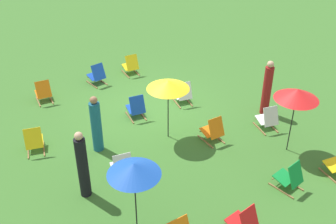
{
  "coord_description": "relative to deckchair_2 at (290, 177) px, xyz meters",
  "views": [
    {
      "loc": [
        5.8,
        10.42,
        7.19
      ],
      "look_at": [
        0.0,
        1.2,
        0.5
      ],
      "focal_mm": 43.88,
      "sensor_mm": 36.0,
      "label": 1
    }
  ],
  "objects": [
    {
      "name": "umbrella_0",
      "position": [
        -1.21,
        -1.21,
        1.48
      ],
      "size": [
        1.21,
        1.21,
        2.01
      ],
      "color": "black",
      "rests_on": "ground"
    },
    {
      "name": "deckchair_5",
      "position": [
        1.66,
        -5.08,
        0.0
      ],
      "size": [
        0.58,
        0.82,
        0.83
      ],
      "rotation": [
        0.0,
        0.0,
        -0.14
      ],
      "color": "olive",
      "rests_on": "ground"
    },
    {
      "name": "umbrella_2",
      "position": [
        1.35,
        -3.62,
        1.41
      ],
      "size": [
        1.24,
        1.24,
        1.91
      ],
      "color": "black",
      "rests_on": "ground"
    },
    {
      "name": "deckchair_6",
      "position": [
        5.0,
        -5.01,
        0.0
      ],
      "size": [
        0.66,
        0.86,
        0.83
      ],
      "rotation": [
        0.0,
        0.0,
        -0.26
      ],
      "color": "olive",
      "rests_on": "ground"
    },
    {
      "name": "ground_plane",
      "position": [
        1.04,
        -5.33,
        -0.37
      ],
      "size": [
        40.0,
        40.0,
        0.0
      ],
      "primitive_type": "plane",
      "color": "#386B28"
    },
    {
      "name": "person_2",
      "position": [
        3.41,
        -4.15,
        0.46
      ],
      "size": [
        0.41,
        0.41,
        1.75
      ],
      "rotation": [
        0.0,
        0.0,
        4.21
      ],
      "color": "#195972",
      "rests_on": "ground"
    },
    {
      "name": "deckchair_2",
      "position": [
        0.0,
        0.0,
        0.0
      ],
      "size": [
        0.59,
        0.83,
        0.83
      ],
      "rotation": [
        0.0,
        0.0,
        0.17
      ],
      "color": "olive",
      "rests_on": "ground"
    },
    {
      "name": "deckchair_11",
      "position": [
        -1.47,
        -2.32,
        0.0
      ],
      "size": [
        0.63,
        0.85,
        0.83
      ],
      "rotation": [
        0.0,
        0.0,
        -0.22
      ],
      "color": "olive",
      "rests_on": "ground"
    },
    {
      "name": "deckchair_8",
      "position": [
        0.31,
        -8.02,
        0.0
      ],
      "size": [
        0.53,
        0.79,
        0.83
      ],
      "rotation": [
        0.0,
        0.0,
        -0.07
      ],
      "color": "olive",
      "rests_on": "ground"
    },
    {
      "name": "deckchair_4",
      "position": [
        2.0,
        0.54,
        0.0
      ],
      "size": [
        0.57,
        0.82,
        0.83
      ],
      "rotation": [
        0.0,
        0.0,
        0.14
      ],
      "color": "olive",
      "rests_on": "ground"
    },
    {
      "name": "deckchair_10",
      "position": [
        1.77,
        -7.94,
        0.0
      ],
      "size": [
        0.58,
        0.82,
        0.83
      ],
      "rotation": [
        0.0,
        0.0,
        0.14
      ],
      "color": "olive",
      "rests_on": "ground"
    },
    {
      "name": "deckchair_7",
      "position": [
        3.41,
        -2.61,
        0.0
      ],
      "size": [
        0.6,
        0.83,
        0.83
      ],
      "rotation": [
        0.0,
        0.0,
        -0.18
      ],
      "color": "olive",
      "rests_on": "ground"
    },
    {
      "name": "deckchair_3",
      "position": [
        3.88,
        -7.7,
        0.0
      ],
      "size": [
        0.55,
        0.8,
        0.83
      ],
      "rotation": [
        0.0,
        0.0,
        -0.1
      ],
      "color": "olive",
      "rests_on": "ground"
    },
    {
      "name": "person_0",
      "position": [
        4.45,
        -2.57,
        0.53
      ],
      "size": [
        0.37,
        0.37,
        1.88
      ],
      "rotation": [
        0.0,
        0.0,
        3.57
      ],
      "color": "black",
      "rests_on": "ground"
    },
    {
      "name": "deckchair_13",
      "position": [
        -0.14,
        -5.03,
        0.0
      ],
      "size": [
        0.61,
        0.84,
        0.83
      ],
      "rotation": [
        0.0,
        0.0,
        -0.19
      ],
      "color": "olive",
      "rests_on": "ground"
    },
    {
      "name": "deckchair_14",
      "position": [
        0.36,
        -2.7,
        0.0
      ],
      "size": [
        0.48,
        0.76,
        0.83
      ],
      "rotation": [
        0.0,
        0.0,
        -0.01
      ],
      "color": "olive",
      "rests_on": "ground"
    },
    {
      "name": "umbrella_1",
      "position": [
        3.91,
        -0.88,
        1.37
      ],
      "size": [
        1.15,
        1.15,
        1.88
      ],
      "color": "black",
      "rests_on": "ground"
    },
    {
      "name": "person_1",
      "position": [
        -2.09,
        -3.08,
        0.53
      ],
      "size": [
        0.38,
        0.38,
        1.88
      ],
      "rotation": [
        0.0,
        0.0,
        0.42
      ],
      "color": "maroon",
      "rests_on": "ground"
    }
  ]
}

